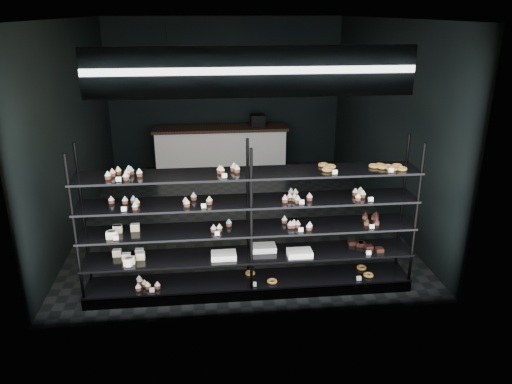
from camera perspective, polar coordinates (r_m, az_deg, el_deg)
room at (r=8.10m, az=-2.49°, el=7.83°), size 5.01×6.01×3.20m
display_shelf at (r=6.10m, az=-0.91°, el=-6.11°), size 4.00×0.50×1.91m
signage at (r=5.03m, az=-0.43°, el=13.56°), size 3.30×0.05×0.50m
pendant_lamp at (r=6.53m, az=-9.87°, el=12.17°), size 0.29×0.29×0.87m
service_counter at (r=10.78m, az=-3.99°, el=4.92°), size 2.84×0.65×1.23m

